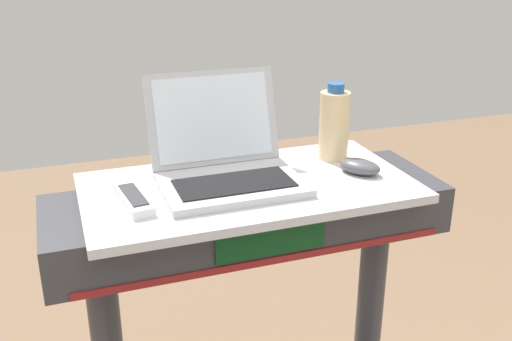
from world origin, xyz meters
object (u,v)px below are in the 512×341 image
Objects in this scene: tv_remote at (134,199)px; water_bottle at (334,124)px; laptop at (225,162)px; computer_mouse at (360,166)px.

water_bottle is at bearing 12.31° from tv_remote.
laptop reaches higher than tv_remote.
water_bottle is at bearing 7.11° from laptop.
water_bottle is (-0.01, 0.11, 0.07)m from computer_mouse.
water_bottle reaches higher than computer_mouse.
laptop is 0.30m from water_bottle.
water_bottle is 0.53m from tv_remote.
tv_remote is at bearing -169.16° from laptop.
computer_mouse is 0.52m from tv_remote.
laptop is 1.62× the size of water_bottle.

